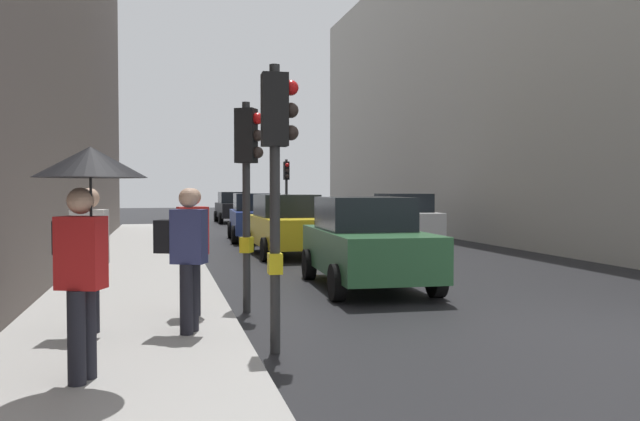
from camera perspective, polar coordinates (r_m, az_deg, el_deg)
name	(u,v)px	position (r m, az deg, el deg)	size (l,w,h in m)	color
ground_plane	(629,334)	(9.46, 26.01, -9.94)	(120.00, 120.00, 0.00)	black
sidewalk_kerb	(138,281)	(13.21, -16.08, -6.13)	(2.91, 40.00, 0.16)	#A8A5A0
building_facade_right	(568,87)	(29.74, 21.37, 10.29)	(12.00, 34.32, 12.62)	#B2ADA3
traffic_light_far_median	(287,182)	(29.19, -3.03, 2.62)	(0.25, 0.43, 3.29)	#2D2D2D
traffic_light_near_right	(248,168)	(9.88, -6.52, 3.85)	(0.44, 0.36, 3.26)	#2D2D2D
traffic_light_near_left	(277,155)	(7.38, -3.90, 5.01)	(0.43, 0.25, 3.35)	#2D2D2D
car_dark_suv	(234,207)	(36.73, -7.74, 0.29)	(2.07, 4.23, 1.76)	black
car_white_compact	(402,218)	(22.80, 7.35, -0.70)	(2.25, 4.32, 1.76)	silver
car_yellow_taxi	(287,225)	(18.37, -2.94, -1.32)	(2.10, 4.24, 1.76)	yellow
car_green_estate	(366,242)	(12.41, 4.16, -2.87)	(2.18, 4.28, 1.76)	#2D6038
car_blue_van	(257,217)	(23.82, -5.72, -0.58)	(2.19, 4.29, 1.76)	navy
pedestrian_with_umbrella	(88,197)	(6.09, -20.17, 1.11)	(1.00, 1.00, 2.14)	black
pedestrian_with_grey_backpack	(185,251)	(7.91, -12.01, -3.58)	(0.66, 0.48, 1.77)	black
pedestrian_with_black_backpack	(86,252)	(8.14, -20.31, -3.50)	(0.64, 0.38, 1.77)	black
pedestrian_in_red_jacket	(193,245)	(9.04, -11.37, -3.09)	(0.44, 0.36, 1.77)	black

